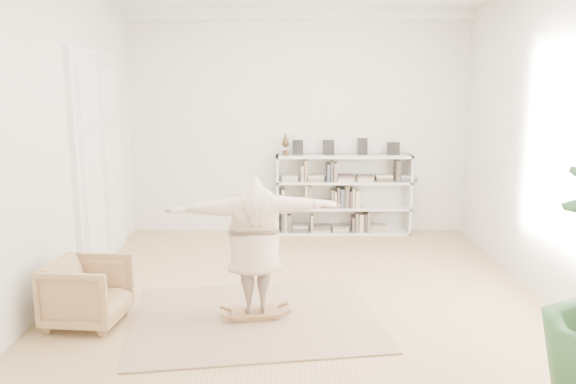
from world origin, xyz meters
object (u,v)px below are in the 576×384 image
object	(u,v)px
bookshelf	(343,195)
person	(254,241)
armchair	(88,292)
rocker_board	(255,313)

from	to	relation	value
bookshelf	person	world-z (taller)	bookshelf
bookshelf	armchair	distance (m)	4.67
armchair	person	world-z (taller)	person
bookshelf	person	size ratio (longest dim) A/B	1.25
rocker_board	bookshelf	bearing A→B (deg)	62.01
bookshelf	rocker_board	world-z (taller)	bookshelf
person	rocker_board	bearing A→B (deg)	-8.55
armchair	rocker_board	size ratio (longest dim) A/B	1.39
bookshelf	armchair	size ratio (longest dim) A/B	2.96
rocker_board	person	world-z (taller)	person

